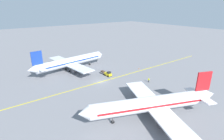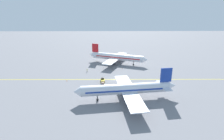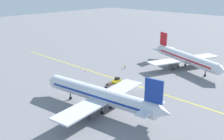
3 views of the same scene
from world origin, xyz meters
name	(u,v)px [view 2 (image 2 of 3)]	position (x,y,z in m)	size (l,w,h in m)	color
ground_plane	(115,79)	(0.00, 0.00, 0.00)	(400.00, 400.00, 0.00)	slate
apron_yellow_centreline	(115,79)	(0.00, 0.00, 0.00)	(0.40, 120.00, 0.01)	yellow
airplane_at_gate	(117,57)	(-25.43, 1.87, 3.71)	(27.89, 34.00, 10.60)	white
airplane_adjacent_stand	(127,89)	(18.13, 3.54, 3.71)	(28.42, 35.53, 10.60)	silver
baggage_tug_white	(103,80)	(3.01, -5.25, 0.90)	(3.09, 1.92, 2.11)	gold
baggage_cart_trailing	(103,84)	(6.30, -5.03, 0.76)	(2.69, 1.57, 1.24)	gray
ground_crew_worker	(87,70)	(-10.60, -13.43, 0.91)	(0.55, 0.33, 1.68)	#23232D
traffic_cone_near_nose	(122,68)	(-15.55, 4.46, 0.28)	(0.32, 0.32, 0.55)	orange
traffic_cone_mid_apron	(109,64)	(-22.90, -2.52, 0.28)	(0.32, 0.32, 0.55)	orange
traffic_cone_by_wingtip	(67,81)	(1.63, -20.82, 0.28)	(0.32, 0.32, 0.55)	orange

